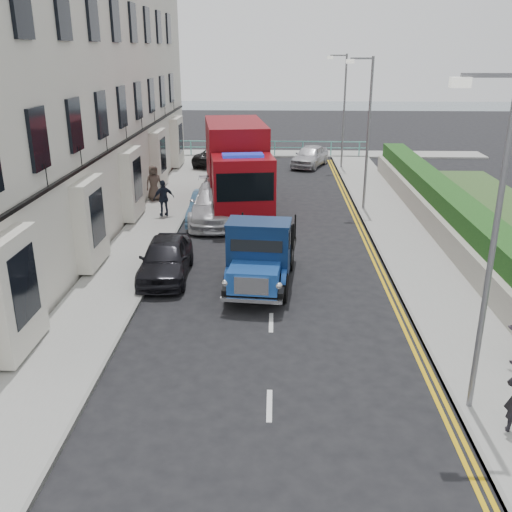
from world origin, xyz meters
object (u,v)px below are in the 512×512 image
red_lorry (237,165)px  parked_car_front (166,258)px  lamp_far (342,105)px  lamp_mid (366,126)px  lamp_near (488,234)px  bedford_lorry (259,259)px

red_lorry → parked_car_front: bearing=-110.4°
lamp_far → parked_car_front: lamp_far is taller
red_lorry → parked_car_front: 9.08m
lamp_mid → lamp_far: (0.00, 10.00, 0.00)m
parked_car_front → lamp_near: bearing=-45.2°
lamp_near → bedford_lorry: (-4.58, 6.33, -2.93)m
parked_car_front → lamp_mid: bearing=46.2°
bedford_lorry → lamp_near: bearing=-48.8°
lamp_near → lamp_mid: 16.00m
lamp_near → lamp_mid: same height
lamp_mid → bedford_lorry: 11.10m
lamp_far → parked_car_front: 20.49m
red_lorry → lamp_mid: bearing=-9.5°
lamp_mid → lamp_far: bearing=90.0°
bedford_lorry → red_lorry: bearing=103.2°
lamp_mid → red_lorry: 6.21m
lamp_mid → lamp_far: 10.00m
bedford_lorry → red_lorry: red_lorry is taller
lamp_far → bedford_lorry: size_ratio=1.39×
lamp_far → red_lorry: bearing=-120.9°
lamp_mid → lamp_far: same height
lamp_far → red_lorry: 11.68m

